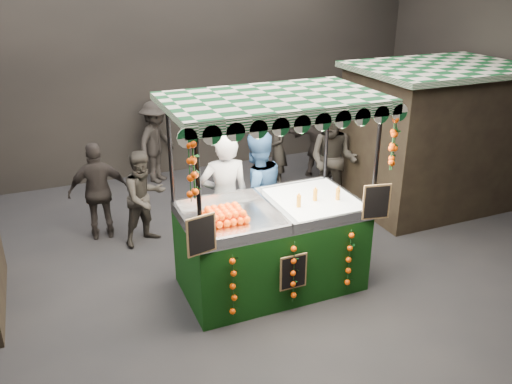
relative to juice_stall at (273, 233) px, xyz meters
name	(u,v)px	position (x,y,z in m)	size (l,w,h in m)	color
ground	(240,292)	(-0.48, 0.03, -0.84)	(12.00, 12.00, 0.00)	black
market_hall	(236,41)	(-0.48, 0.03, 2.54)	(12.10, 10.10, 5.05)	black
neighbour_stall_right	(433,136)	(3.92, 1.53, 0.47)	(3.00, 2.20, 2.60)	black
juice_stall	(273,233)	(0.00, 0.00, 0.00)	(2.80, 1.65, 2.71)	black
vendor_grey	(225,199)	(-0.35, 0.96, 0.17)	(0.80, 0.59, 2.02)	gray
vendor_blue	(256,194)	(0.18, 1.03, 0.14)	(1.03, 0.84, 1.96)	navy
shopper_1	(333,160)	(2.12, 2.02, 0.10)	(1.14, 1.15, 1.87)	#292521
shopper_2	(99,191)	(-1.98, 2.45, -0.02)	(0.99, 0.49, 1.64)	#282320
shopper_3	(157,142)	(-0.55, 4.56, 0.02)	(1.24, 1.24, 1.72)	black
shopper_5	(320,140)	(2.69, 3.52, -0.03)	(1.40, 1.38, 1.61)	black
shopper_6	(278,149)	(1.69, 3.47, -0.08)	(0.47, 0.62, 1.53)	#292621
shopper_7	(145,198)	(-1.34, 2.00, -0.06)	(0.92, 0.83, 1.56)	#2A2622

